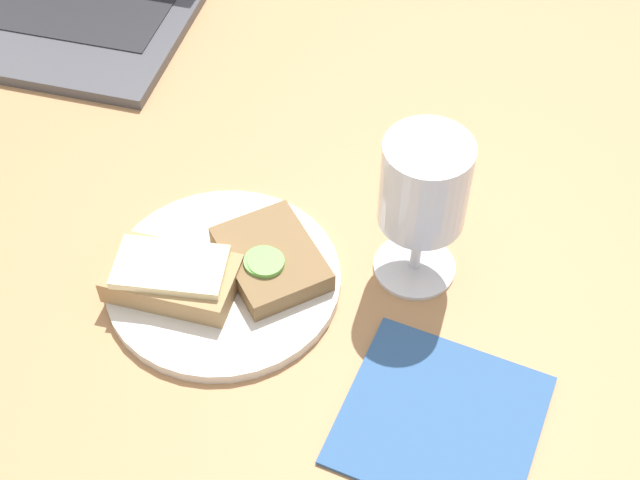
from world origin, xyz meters
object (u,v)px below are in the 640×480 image
at_px(sandwich_with_cucumber, 271,259).
at_px(wine_glass, 424,191).
at_px(sandwich_with_cheese, 172,276).
at_px(plate, 224,280).
at_px(napkin, 440,419).

xyz_separation_m(sandwich_with_cucumber, wine_glass, (0.13, 0.04, 0.08)).
height_order(sandwich_with_cheese, sandwich_with_cucumber, sandwich_with_cheese).
bearing_deg(sandwich_with_cheese, sandwich_with_cucumber, 29.86).
relative_size(plate, napkin, 1.37).
xyz_separation_m(sandwich_with_cheese, wine_glass, (0.20, 0.09, 0.08)).
bearing_deg(wine_glass, sandwich_with_cheese, -157.12).
bearing_deg(wine_glass, sandwich_with_cucumber, -161.82).
height_order(plate, napkin, plate).
relative_size(sandwich_with_cucumber, wine_glass, 0.83).
xyz_separation_m(sandwich_with_cheese, sandwich_with_cucumber, (0.08, 0.04, -0.00)).
relative_size(sandwich_with_cheese, sandwich_with_cucumber, 0.88).
bearing_deg(sandwich_with_cheese, plate, 30.29).
height_order(wine_glass, napkin, wine_glass).
height_order(sandwich_with_cheese, napkin, sandwich_with_cheese).
bearing_deg(sandwich_with_cheese, wine_glass, 22.88).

